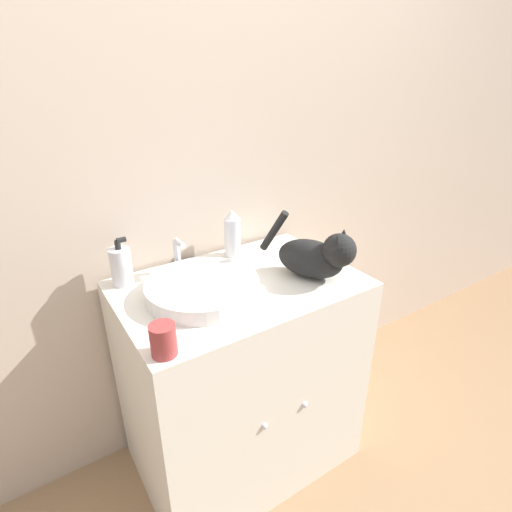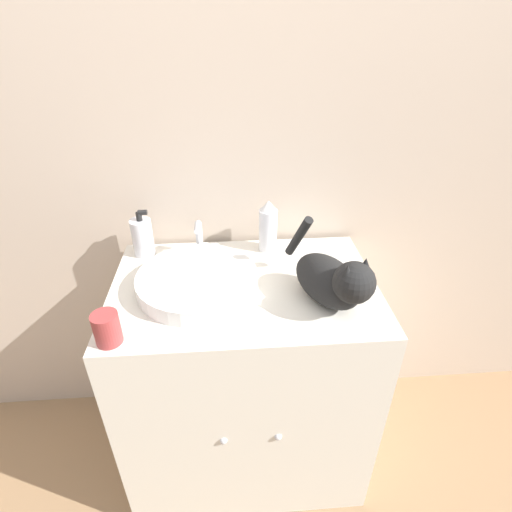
{
  "view_description": "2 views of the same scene",
  "coord_description": "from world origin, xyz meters",
  "px_view_note": "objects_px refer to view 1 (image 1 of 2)",
  "views": [
    {
      "loc": [
        -0.63,
        -0.79,
        1.53
      ],
      "look_at": [
        0.05,
        0.26,
        0.95
      ],
      "focal_mm": 28.0,
      "sensor_mm": 36.0,
      "label": 1
    },
    {
      "loc": [
        -0.04,
        -0.75,
        1.6
      ],
      "look_at": [
        0.03,
        0.23,
        0.99
      ],
      "focal_mm": 28.0,
      "sensor_mm": 36.0,
      "label": 2
    }
  ],
  "objects_px": {
    "cat": "(317,256)",
    "soap_bottle": "(121,266)",
    "spray_bottle": "(232,234)",
    "cup": "(163,340)"
  },
  "relations": [
    {
      "from": "spray_bottle",
      "to": "cup",
      "type": "relative_size",
      "value": 2.13
    },
    {
      "from": "cat",
      "to": "spray_bottle",
      "type": "bearing_deg",
      "value": 178.2
    },
    {
      "from": "soap_bottle",
      "to": "cup",
      "type": "xyz_separation_m",
      "value": [
        -0.02,
        -0.45,
        -0.02
      ]
    },
    {
      "from": "spray_bottle",
      "to": "cup",
      "type": "xyz_separation_m",
      "value": [
        -0.47,
        -0.44,
        -0.05
      ]
    },
    {
      "from": "soap_bottle",
      "to": "cat",
      "type": "bearing_deg",
      "value": -29.11
    },
    {
      "from": "cat",
      "to": "soap_bottle",
      "type": "relative_size",
      "value": 2.1
    },
    {
      "from": "soap_bottle",
      "to": "cup",
      "type": "bearing_deg",
      "value": -92.89
    },
    {
      "from": "cat",
      "to": "spray_bottle",
      "type": "distance_m",
      "value": 0.37
    },
    {
      "from": "soap_bottle",
      "to": "cup",
      "type": "relative_size",
      "value": 1.91
    },
    {
      "from": "soap_bottle",
      "to": "spray_bottle",
      "type": "distance_m",
      "value": 0.44
    }
  ]
}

